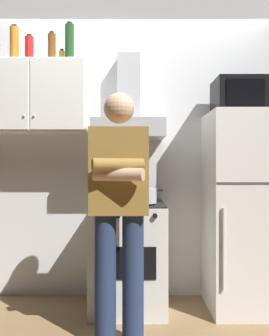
{
  "coord_description": "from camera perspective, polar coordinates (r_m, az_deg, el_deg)",
  "views": [
    {
      "loc": [
        0.0,
        -2.67,
        1.15
      ],
      "look_at": [
        0.0,
        0.0,
        1.15
      ],
      "focal_mm": 38.16,
      "sensor_mm": 36.0,
      "label": 1
    }
  ],
  "objects": [
    {
      "name": "ground_plane",
      "position": [
        2.91,
        0.0,
        -23.29
      ],
      "size": [
        7.0,
        7.0,
        0.0
      ],
      "primitive_type": "plane",
      "color": "olive"
    },
    {
      "name": "back_wall_tiled",
      "position": [
        3.28,
        0.01,
        3.5
      ],
      "size": [
        4.8,
        0.1,
        2.7
      ],
      "primitive_type": "cube",
      "color": "white",
      "rests_on": "ground_plane"
    },
    {
      "name": "upper_cabinet",
      "position": [
        3.22,
        -15.59,
        10.74
      ],
      "size": [
        0.9,
        0.37,
        0.6
      ],
      "color": "white"
    },
    {
      "name": "stove_oven",
      "position": [
        3.01,
        -0.98,
        -13.8
      ],
      "size": [
        0.6,
        0.62,
        0.87
      ],
      "color": "white",
      "rests_on": "ground_plane"
    },
    {
      "name": "range_hood",
      "position": [
        3.08,
        -0.94,
        8.35
      ],
      "size": [
        0.6,
        0.44,
        0.75
      ],
      "color": "#B7BABF"
    },
    {
      "name": "refrigerator",
      "position": [
        3.08,
        17.13,
        -6.53
      ],
      "size": [
        0.6,
        0.62,
        1.6
      ],
      "color": "white",
      "rests_on": "ground_plane"
    },
    {
      "name": "microwave",
      "position": [
        3.13,
        17.02,
        10.87
      ],
      "size": [
        0.48,
        0.37,
        0.28
      ],
      "color": "black",
      "rests_on": "refrigerator"
    },
    {
      "name": "person_standing",
      "position": [
        2.33,
        -2.48,
        -6.14
      ],
      "size": [
        0.38,
        0.33,
        1.64
      ],
      "color": "navy",
      "rests_on": "ground_plane"
    },
    {
      "name": "cooking_pot",
      "position": [
        2.81,
        1.64,
        -4.41
      ],
      "size": [
        0.29,
        0.19,
        0.12
      ],
      "color": "#B7BABF",
      "rests_on": "stove_oven"
    },
    {
      "name": "bottle_beer_brown",
      "position": [
        3.3,
        -13.07,
        18.14
      ],
      "size": [
        0.07,
        0.07,
        0.27
      ],
      "color": "brown",
      "rests_on": "upper_cabinet"
    },
    {
      "name": "bottle_liquor_amber",
      "position": [
        3.38,
        -18.65,
        18.17
      ],
      "size": [
        0.08,
        0.08,
        0.32
      ],
      "color": "#B7721E",
      "rests_on": "upper_cabinet"
    },
    {
      "name": "bottle_spice_jar",
      "position": [
        3.29,
        -11.52,
        16.93
      ],
      "size": [
        0.05,
        0.05,
        0.13
      ],
      "color": "gold",
      "rests_on": "upper_cabinet"
    },
    {
      "name": "bottle_soda_red",
      "position": [
        3.36,
        -16.45,
        17.64
      ],
      "size": [
        0.07,
        0.07,
        0.25
      ],
      "color": "red",
      "rests_on": "upper_cabinet"
    },
    {
      "name": "bottle_wine_green",
      "position": [
        3.25,
        -10.34,
        19.07
      ],
      "size": [
        0.08,
        0.08,
        0.34
      ],
      "color": "#19471E",
      "rests_on": "upper_cabinet"
    }
  ]
}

